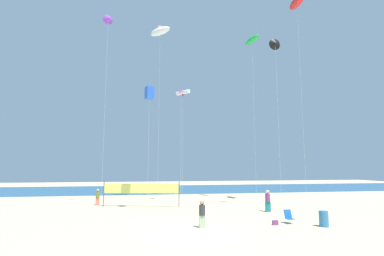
% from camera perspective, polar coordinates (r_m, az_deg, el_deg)
% --- Properties ---
extents(ground_plane, '(120.00, 120.00, 0.00)m').
position_cam_1_polar(ground_plane, '(18.01, 0.23, -19.77)').
color(ground_plane, beige).
extents(ocean_band, '(120.00, 20.00, 0.01)m').
position_cam_1_polar(ocean_band, '(51.40, -6.58, -11.75)').
color(ocean_band, '#28608C').
rests_on(ocean_band, ground).
extents(beachgoer_charcoal_shirt, '(0.39, 0.39, 1.69)m').
position_cam_1_polar(beachgoer_charcoal_shirt, '(19.21, 1.97, -16.25)').
color(beachgoer_charcoal_shirt, '#99B28C').
rests_on(beachgoer_charcoal_shirt, ground).
extents(beachgoer_plum_shirt, '(0.42, 0.42, 1.83)m').
position_cam_1_polar(beachgoer_plum_shirt, '(26.55, 14.55, -13.44)').
color(beachgoer_plum_shirt, '#19727A').
rests_on(beachgoer_plum_shirt, ground).
extents(beachgoer_olive_shirt, '(0.37, 0.37, 1.61)m').
position_cam_1_polar(beachgoer_olive_shirt, '(31.37, -17.91, -12.59)').
color(beachgoer_olive_shirt, '#EA7260').
rests_on(beachgoer_olive_shirt, ground).
extents(folding_beach_chair, '(0.52, 0.65, 0.89)m').
position_cam_1_polar(folding_beach_chair, '(21.78, 18.35, -16.02)').
color(folding_beach_chair, '#1959B2').
rests_on(folding_beach_chair, ground).
extents(trash_barrel, '(0.58, 0.58, 0.98)m').
position_cam_1_polar(trash_barrel, '(21.39, 24.28, -15.83)').
color(trash_barrel, teal).
rests_on(trash_barrel, ground).
extents(volleyball_net, '(7.23, 1.73, 2.40)m').
position_cam_1_polar(volleyball_net, '(29.21, -9.87, -11.73)').
color(volleyball_net, '#4C4C51').
rests_on(volleyball_net, ground).
extents(beach_handbag, '(0.38, 0.19, 0.30)m').
position_cam_1_polar(beach_handbag, '(20.98, 15.91, -17.32)').
color(beach_handbag, '#7A3872').
rests_on(beach_handbag, ground).
extents(kite_white_tube, '(1.71, 1.95, 13.77)m').
position_cam_1_polar(kite_white_tube, '(38.78, -1.76, 6.88)').
color(kite_white_tube, silver).
rests_on(kite_white_tube, ground).
extents(kite_green_inflatable, '(1.62, 2.35, 19.46)m').
position_cam_1_polar(kite_green_inflatable, '(37.26, 11.61, 16.42)').
color(kite_green_inflatable, silver).
rests_on(kite_green_inflatable, ground).
extents(kite_red_inflatable, '(0.97, 2.70, 22.08)m').
position_cam_1_polar(kite_red_inflatable, '(35.99, 19.75, 22.06)').
color(kite_red_inflatable, silver).
rests_on(kite_red_inflatable, ground).
extents(kite_black_delta, '(1.15, 0.35, 16.09)m').
position_cam_1_polar(kite_black_delta, '(30.24, 15.93, 15.45)').
color(kite_black_delta, silver).
rests_on(kite_black_delta, ground).
extents(kite_white_inflatable, '(2.80, 2.23, 20.75)m').
position_cam_1_polar(kite_white_inflatable, '(37.35, -6.24, 18.21)').
color(kite_white_inflatable, silver).
rests_on(kite_white_inflatable, ground).
extents(kite_violet_delta, '(1.10, 0.76, 19.31)m').
position_cam_1_polar(kite_violet_delta, '(32.95, -15.98, 19.68)').
color(kite_violet_delta, silver).
rests_on(kite_violet_delta, ground).
extents(kite_magenta_diamond, '(0.84, 0.84, 12.29)m').
position_cam_1_polar(kite_magenta_diamond, '(32.51, -2.18, 6.85)').
color(kite_magenta_diamond, silver).
rests_on(kite_magenta_diamond, ground).
extents(kite_blue_box, '(0.86, 0.86, 10.88)m').
position_cam_1_polar(kite_blue_box, '(26.54, -8.29, 6.75)').
color(kite_blue_box, silver).
rests_on(kite_blue_box, ground).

